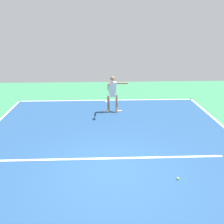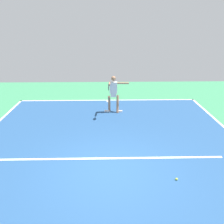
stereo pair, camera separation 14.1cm
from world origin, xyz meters
TOP-DOWN VIEW (x-y plane):
  - ground_plane at (0.00, 0.00)m, footprint 22.79×22.79m
  - court_surface at (0.00, 0.00)m, footprint 9.55×13.95m
  - court_line_baseline_near at (0.00, -6.93)m, footprint 9.55×0.10m
  - court_line_service at (0.00, -0.71)m, footprint 7.17×0.10m
  - court_line_centre_mark at (0.00, -6.73)m, footprint 0.10×0.30m
  - tennis_player at (-0.26, -4.99)m, footprint 1.14×1.21m
  - tennis_ball_near_service_line at (-1.80, 0.48)m, footprint 0.07×0.07m

SIDE VIEW (x-z plane):
  - ground_plane at x=0.00m, z-range 0.00..0.00m
  - court_surface at x=0.00m, z-range 0.00..0.00m
  - court_line_baseline_near at x=0.00m, z-range 0.00..0.01m
  - court_line_service at x=0.00m, z-range 0.00..0.01m
  - court_line_centre_mark at x=0.00m, z-range 0.00..0.01m
  - tennis_ball_near_service_line at x=-1.80m, z-range 0.00..0.07m
  - tennis_player at x=-0.26m, z-range 0.12..1.87m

